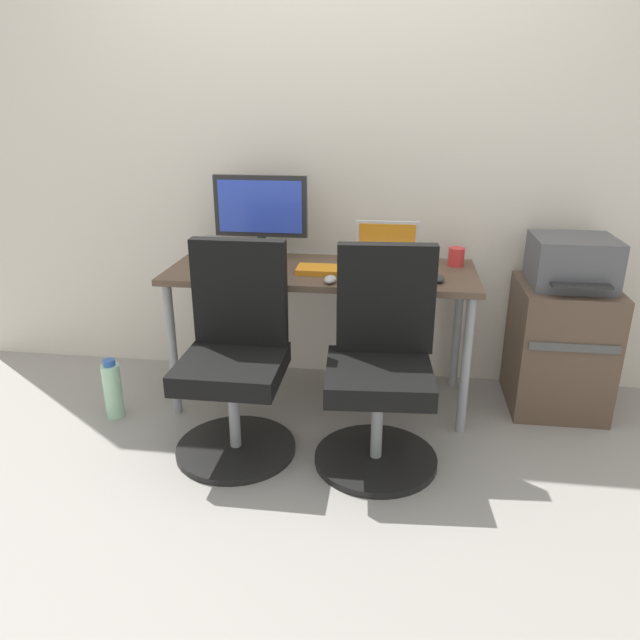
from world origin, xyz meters
TOP-DOWN VIEW (x-y plane):
  - ground_plane at (0.00, 0.00)m, footprint 5.28×5.28m
  - back_wall at (0.00, 0.37)m, footprint 4.40×0.04m
  - desk at (0.00, 0.00)m, footprint 1.52×0.59m
  - office_chair_left at (-0.32, -0.50)m, footprint 0.54×0.54m
  - office_chair_right at (0.32, -0.50)m, footprint 0.54×0.54m
  - side_cabinet at (1.20, 0.10)m, footprint 0.46×0.49m
  - printer at (1.20, 0.10)m, footprint 0.38×0.40m
  - water_bottle_on_floor at (-1.01, -0.33)m, footprint 0.09×0.09m
  - desktop_monitor at (-0.33, 0.15)m, footprint 0.48×0.18m
  - open_laptop at (0.32, 0.05)m, footprint 0.31×0.25m
  - keyboard_by_monitor at (-0.37, -0.21)m, footprint 0.34×0.12m
  - keyboard_by_laptop at (-0.35, -0.05)m, footprint 0.34×0.12m
  - mouse_by_monitor at (0.56, -0.14)m, footprint 0.06×0.10m
  - mouse_by_laptop at (0.07, -0.22)m, footprint 0.06×0.10m
  - coffee_mug at (0.66, 0.16)m, footprint 0.08×0.08m
  - pen_cup at (-0.62, 0.19)m, footprint 0.07×0.07m
  - notebook at (-0.01, -0.06)m, footprint 0.21×0.15m

SIDE VIEW (x-z plane):
  - ground_plane at x=0.00m, z-range 0.00..0.00m
  - water_bottle_on_floor at x=-1.01m, z-range -0.01..0.30m
  - side_cabinet at x=1.20m, z-range 0.00..0.65m
  - office_chair_left at x=-0.32m, z-range -0.05..0.89m
  - office_chair_right at x=0.32m, z-range -0.05..0.89m
  - desk at x=0.00m, z-range 0.28..1.00m
  - keyboard_by_monitor at x=-0.37m, z-range 0.72..0.73m
  - keyboard_by_laptop at x=-0.35m, z-range 0.72..0.73m
  - notebook at x=-0.01m, z-range 0.72..0.74m
  - mouse_by_monitor at x=0.56m, z-range 0.72..0.75m
  - mouse_by_laptop at x=0.07m, z-range 0.72..0.75m
  - coffee_mug at x=0.66m, z-range 0.72..0.81m
  - pen_cup at x=-0.62m, z-range 0.72..0.82m
  - printer at x=1.20m, z-range 0.65..0.89m
  - open_laptop at x=0.32m, z-range 0.66..0.88m
  - desktop_monitor at x=-0.33m, z-range 0.75..1.18m
  - back_wall at x=0.00m, z-range 0.00..2.60m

